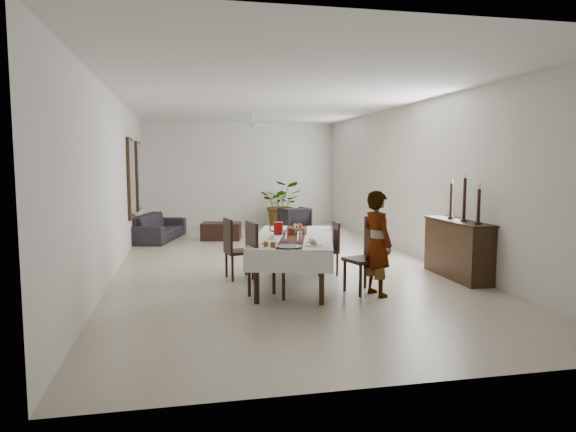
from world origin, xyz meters
The scene contains 86 objects.
floor centered at (0.00, 0.00, 0.00)m, with size 6.00×12.00×0.00m, color #B8AE92.
ceiling centered at (0.00, 0.00, 3.20)m, with size 6.00×12.00×0.02m, color silver.
wall_back centered at (0.00, 6.00, 1.60)m, with size 6.00×0.02×3.20m, color silver.
wall_front centered at (0.00, -6.00, 1.60)m, with size 6.00×0.02×3.20m, color silver.
wall_left centered at (-3.00, 0.00, 1.60)m, with size 0.02×12.00×3.20m, color silver.
wall_right centered at (3.00, 0.00, 1.60)m, with size 0.02×12.00×3.20m, color silver.
dining_table_top centered at (-0.07, -2.11, 0.75)m, with size 1.04×2.48×0.05m, color black.
table_leg_fl centered at (-0.82, -3.13, 0.36)m, with size 0.07×0.07×0.72m, color black.
table_leg_fr centered at (0.05, -3.37, 0.36)m, with size 0.07×0.07×0.72m, color black.
table_leg_bl centered at (-0.20, -0.85, 0.36)m, with size 0.07×0.07×0.72m, color black.
table_leg_br centered at (0.68, -1.09, 0.36)m, with size 0.07×0.07×0.72m, color black.
tablecloth_top centered at (-0.07, -2.11, 0.78)m, with size 1.22×2.67×0.01m, color silver.
tablecloth_drape_left centered at (-0.66, -1.95, 0.63)m, with size 0.01×2.67×0.31m, color white.
tablecloth_drape_right centered at (0.51, -2.27, 0.63)m, with size 0.01×2.67×0.31m, color silver.
tablecloth_drape_near centered at (-0.43, -3.39, 0.63)m, with size 1.22×0.01×0.31m, color white.
tablecloth_drape_far centered at (0.28, -0.83, 0.63)m, with size 1.22×0.01×0.31m, color silver.
table_runner centered at (-0.07, -2.11, 0.79)m, with size 0.36×2.59×0.00m, color #521E17.
red_pitcher centered at (-0.28, -1.89, 0.89)m, with size 0.16×0.16×0.21m, color #970F0B.
pitcher_handle centered at (-0.36, -1.87, 0.89)m, with size 0.12×0.12×0.02m, color maroon.
wine_glass_near centered at (-0.13, -2.79, 0.88)m, with size 0.07×0.07×0.18m, color white.
wine_glass_mid centered at (-0.32, -2.63, 0.88)m, with size 0.07×0.07×0.18m, color white.
wine_glass_far centered at (-0.01, -2.07, 0.88)m, with size 0.07×0.07×0.18m, color white.
teacup_right centered at (0.06, -2.79, 0.82)m, with size 0.09×0.09×0.06m, color white.
saucer_right centered at (0.06, -2.79, 0.79)m, with size 0.16×0.16×0.01m, color silver.
teacup_left centered at (-0.47, -2.38, 0.82)m, with size 0.09×0.09×0.06m, color silver.
saucer_left centered at (-0.47, -2.38, 0.79)m, with size 0.16×0.16×0.01m, color silver.
plate_near_right centered at (0.01, -3.10, 0.80)m, with size 0.25×0.25×0.02m, color silver.
bread_near_right centered at (0.01, -3.10, 0.82)m, with size 0.09×0.09×0.09m, color tan.
plate_near_left centered at (-0.58, -2.78, 0.80)m, with size 0.25×0.25×0.02m, color silver.
plate_far_left centered at (-0.24, -1.47, 0.80)m, with size 0.25×0.25×0.02m, color silver.
serving_tray centered at (-0.36, -3.16, 0.80)m, with size 0.37×0.37×0.02m, color #434448.
jam_jar_a centered at (-0.59, -3.13, 0.83)m, with size 0.07×0.07×0.08m, color #994816.
jam_jar_b centered at (-0.67, -3.04, 0.83)m, with size 0.07×0.07×0.08m, color #976516.
fruit_basket centered at (0.05, -1.87, 0.84)m, with size 0.31×0.31×0.10m, color brown.
fruit_red centered at (0.08, -1.86, 0.92)m, with size 0.09×0.09×0.09m, color #A52D10.
fruit_green centered at (0.02, -1.83, 0.92)m, with size 0.08×0.08×0.08m, color olive.
chair_right_near_seat centered at (0.85, -2.83, 0.50)m, with size 0.48×0.48×0.05m, color black.
chair_right_near_leg_fl centered at (1.10, -2.96, 0.24)m, with size 0.05×0.05×0.47m, color black.
chair_right_near_leg_fr centered at (0.98, -2.58, 0.24)m, with size 0.05×0.05×0.47m, color black.
chair_right_near_leg_bl centered at (0.72, -3.08, 0.24)m, with size 0.05×0.05×0.47m, color black.
chair_right_near_leg_br centered at (0.60, -2.70, 0.24)m, with size 0.05×0.05×0.47m, color black.
chair_right_near_back centered at (1.06, -2.76, 0.83)m, with size 0.48×0.04×0.61m, color black.
chair_right_far_seat centered at (0.65, -1.48, 0.41)m, with size 0.39×0.39×0.04m, color black.
chair_right_far_leg_fl centered at (0.81, -1.65, 0.19)m, with size 0.04×0.04×0.39m, color black.
chair_right_far_leg_fr centered at (0.82, -1.33, 0.19)m, with size 0.04×0.04×0.39m, color black.
chair_right_far_leg_bl centered at (0.49, -1.64, 0.19)m, with size 0.04×0.04×0.39m, color black.
chair_right_far_leg_br centered at (0.50, -1.32, 0.19)m, with size 0.04×0.04×0.39m, color black.
chair_right_far_back centered at (0.83, -1.49, 0.68)m, with size 0.39×0.04×0.50m, color black.
chair_left_near_seat centered at (-0.64, -2.87, 0.50)m, with size 0.47×0.47×0.05m, color black.
chair_left_near_leg_fl centered at (-0.87, -2.72, 0.23)m, with size 0.05×0.05×0.47m, color black.
chair_left_near_leg_fr centered at (-0.80, -3.10, 0.23)m, with size 0.05×0.05×0.47m, color black.
chair_left_near_leg_bl centered at (-0.49, -2.65, 0.23)m, with size 0.05×0.05×0.47m, color black.
chair_left_near_leg_br centered at (-0.42, -3.03, 0.23)m, with size 0.05×0.05×0.47m, color black.
chair_left_near_back centered at (-0.86, -2.91, 0.82)m, with size 0.47×0.04×0.60m, color black.
chair_left_far_seat centered at (-0.88, -1.49, 0.45)m, with size 0.43×0.43×0.05m, color black.
chair_left_far_leg_fl centered at (-1.09, -1.35, 0.21)m, with size 0.04×0.04×0.43m, color black.
chair_left_far_leg_fr centered at (-1.02, -1.70, 0.21)m, with size 0.04×0.04×0.43m, color black.
chair_left_far_leg_bl centered at (-0.74, -1.28, 0.21)m, with size 0.04×0.04×0.43m, color black.
chair_left_far_leg_br centered at (-0.67, -1.63, 0.21)m, with size 0.04×0.04×0.43m, color black.
chair_left_far_back centered at (-1.07, -1.53, 0.75)m, with size 0.43×0.04×0.55m, color black.
woman centered at (0.99, -3.03, 0.78)m, with size 0.57×0.37×1.56m, color gray.
sideboard_body centered at (2.78, -2.19, 0.48)m, with size 0.42×1.59×0.96m, color black.
sideboard_top centered at (2.78, -2.19, 0.97)m, with size 0.47×1.66×0.03m, color black.
candlestick_near_base centered at (2.78, -2.78, 1.00)m, with size 0.11×0.11×0.03m, color black.
candlestick_near_shaft centered at (2.78, -2.78, 1.28)m, with size 0.05×0.05×0.53m, color black.
candlestick_near_candle centered at (2.78, -2.78, 1.59)m, with size 0.04×0.04×0.08m, color white.
candlestick_mid_base centered at (2.78, -2.35, 1.00)m, with size 0.11×0.11×0.03m, color black.
candlestick_mid_shaft centered at (2.78, -2.35, 1.36)m, with size 0.05×0.05×0.69m, color black.
candlestick_mid_candle centered at (2.78, -2.35, 1.75)m, with size 0.04×0.04×0.08m, color white.
candlestick_far_base centered at (2.78, -1.93, 1.00)m, with size 0.11×0.11×0.03m, color black.
candlestick_far_shaft centered at (2.78, -1.93, 1.31)m, with size 0.05×0.05×0.58m, color black.
candlestick_far_candle centered at (2.78, -1.93, 1.65)m, with size 0.04×0.04×0.08m, color beige.
sofa centered at (-2.43, 3.32, 0.33)m, with size 2.23×0.87×0.65m, color #272529.
armchair centered at (1.31, 4.11, 0.35)m, with size 0.75×0.77×0.70m, color #272429.
coffee_table centered at (-0.85, 2.99, 0.22)m, with size 0.98×0.65×0.43m, color black.
potted_plant centered at (1.18, 5.31, 0.70)m, with size 1.27×1.10×1.41m, color #336227.
mirror_frame_near centered at (-2.96, 2.20, 1.60)m, with size 0.06×1.05×1.85m, color black.
mirror_glass_near centered at (-2.92, 2.20, 1.60)m, with size 0.01×0.90×1.70m, color silver.
mirror_frame_far centered at (-2.96, 4.30, 1.60)m, with size 0.06×1.05×1.85m, color black.
mirror_glass_far centered at (-2.92, 4.30, 1.60)m, with size 0.01×0.90×1.70m, color silver.
fan_rod centered at (0.00, 3.00, 3.10)m, with size 0.04×0.04×0.20m, color white.
fan_hub centered at (0.00, 3.00, 2.90)m, with size 0.16×0.16×0.08m, color white.
fan_blade_n centered at (0.00, 3.35, 2.90)m, with size 0.10×0.55×0.01m, color white.
fan_blade_s centered at (0.00, 2.65, 2.90)m, with size 0.10×0.55×0.01m, color silver.
fan_blade_e centered at (0.35, 3.00, 2.90)m, with size 0.55×0.10×0.01m, color white.
fan_blade_w centered at (-0.35, 3.00, 2.90)m, with size 0.55×0.10×0.01m, color silver.
Camera 1 is at (-1.81, -10.07, 1.97)m, focal length 32.00 mm.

